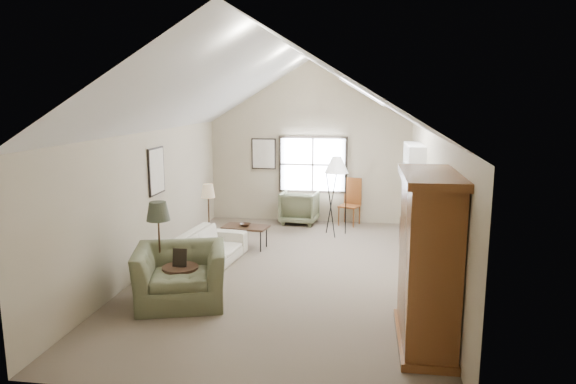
# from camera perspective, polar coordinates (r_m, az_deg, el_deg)

# --- Properties ---
(room_shell) EXTENTS (5.01, 8.01, 4.00)m
(room_shell) POSITION_cam_1_polar(r_m,az_deg,el_deg) (8.82, -0.39, 11.15)
(room_shell) COLOR #6B5E4C
(room_shell) RESTS_ON ground
(window) EXTENTS (1.72, 0.08, 1.42)m
(window) POSITION_cam_1_polar(r_m,az_deg,el_deg) (12.85, 2.77, 3.06)
(window) COLOR black
(window) RESTS_ON room_shell
(skylight) EXTENTS (0.80, 1.20, 0.52)m
(skylight) POSITION_cam_1_polar(r_m,az_deg,el_deg) (9.62, 8.28, 11.06)
(skylight) COLOR white
(skylight) RESTS_ON room_shell
(wall_art) EXTENTS (1.97, 3.71, 0.88)m
(wall_art) POSITION_cam_1_polar(r_m,az_deg,el_deg) (11.22, -8.39, 3.31)
(wall_art) COLOR black
(wall_art) RESTS_ON room_shell
(armoire) EXTENTS (0.60, 1.50, 2.20)m
(armoire) POSITION_cam_1_polar(r_m,az_deg,el_deg) (6.68, 15.29, -7.36)
(armoire) COLOR brown
(armoire) RESTS_ON ground
(tv_alcove) EXTENTS (0.32, 1.30, 2.10)m
(tv_alcove) POSITION_cam_1_polar(r_m,az_deg,el_deg) (10.55, 13.66, -0.50)
(tv_alcove) COLOR white
(tv_alcove) RESTS_ON ground
(media_console) EXTENTS (0.34, 1.18, 0.60)m
(media_console) POSITION_cam_1_polar(r_m,az_deg,el_deg) (10.74, 13.36, -4.96)
(media_console) COLOR #382316
(media_console) RESTS_ON ground
(tv_panel) EXTENTS (0.05, 0.90, 0.55)m
(tv_panel) POSITION_cam_1_polar(r_m,az_deg,el_deg) (10.59, 13.50, -1.72)
(tv_panel) COLOR black
(tv_panel) RESTS_ON media_console
(sofa) EXTENTS (1.11, 2.29, 0.65)m
(sofa) POSITION_cam_1_polar(r_m,az_deg,el_deg) (9.64, -9.12, -6.42)
(sofa) COLOR beige
(sofa) RESTS_ON ground
(armchair_near) EXTENTS (1.61, 1.50, 0.87)m
(armchair_near) POSITION_cam_1_polar(r_m,az_deg,el_deg) (8.09, -11.83, -9.03)
(armchair_near) COLOR brown
(armchair_near) RESTS_ON ground
(armchair_far) EXTENTS (0.97, 0.99, 0.82)m
(armchair_far) POSITION_cam_1_polar(r_m,az_deg,el_deg) (12.80, 1.31, -1.69)
(armchair_far) COLOR #636345
(armchair_far) RESTS_ON ground
(coffee_table) EXTENTS (0.98, 0.63, 0.47)m
(coffee_table) POSITION_cam_1_polar(r_m,az_deg,el_deg) (10.77, -4.71, -5.00)
(coffee_table) COLOR #392117
(coffee_table) RESTS_ON ground
(bowl) EXTENTS (0.25, 0.25, 0.05)m
(bowl) POSITION_cam_1_polar(r_m,az_deg,el_deg) (10.71, -4.73, -3.65)
(bowl) COLOR #311D14
(bowl) RESTS_ON coffee_table
(side_table) EXTENTS (0.61, 0.61, 0.55)m
(side_table) POSITION_cam_1_polar(r_m,az_deg,el_deg) (8.19, -11.82, -9.94)
(side_table) COLOR #392117
(side_table) RESTS_ON ground
(side_chair) EXTENTS (0.58, 0.58, 1.15)m
(side_chair) POSITION_cam_1_polar(r_m,az_deg,el_deg) (12.68, 6.85, -1.11)
(side_chair) COLOR brown
(side_chair) RESTS_ON ground
(tripod_lamp) EXTENTS (0.65, 0.65, 1.84)m
(tripod_lamp) POSITION_cam_1_polar(r_m,az_deg,el_deg) (11.62, 5.36, -0.41)
(tripod_lamp) COLOR silver
(tripod_lamp) RESTS_ON ground
(dark_lamp) EXTENTS (0.41, 0.41, 1.54)m
(dark_lamp) POSITION_cam_1_polar(r_m,az_deg,el_deg) (8.36, -14.07, -6.05)
(dark_lamp) COLOR #2A2D20
(dark_lamp) RESTS_ON ground
(tan_lamp) EXTENTS (0.31, 0.31, 1.38)m
(tan_lamp) POSITION_cam_1_polar(r_m,az_deg,el_deg) (10.74, -8.79, -2.62)
(tan_lamp) COLOR tan
(tan_lamp) RESTS_ON ground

